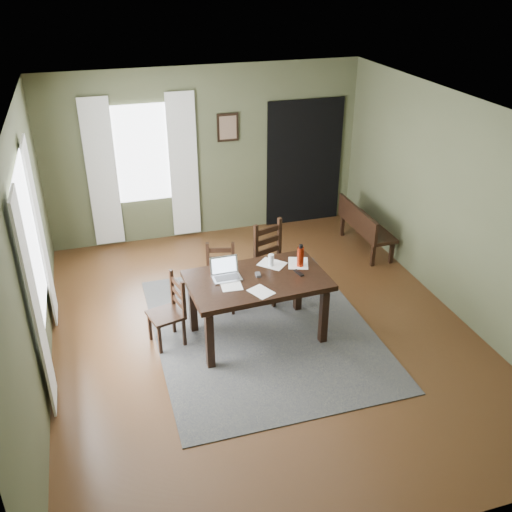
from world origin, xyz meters
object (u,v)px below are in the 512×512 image
object	(u,v)px
dining_table	(257,285)
water_bottle	(300,256)
chair_back_left	(221,278)
laptop	(225,272)
bench	(363,224)
chair_end	(169,312)
chair_back_right	(274,262)

from	to	relation	value
dining_table	water_bottle	size ratio (longest dim) A/B	5.81
chair_back_left	laptop	size ratio (longest dim) A/B	2.62
bench	dining_table	bearing A→B (deg)	127.73
chair_back_left	dining_table	bearing A→B (deg)	-56.38
dining_table	chair_end	size ratio (longest dim) A/B	1.91
bench	water_bottle	distance (m)	2.38
chair_end	chair_back_left	bearing A→B (deg)	113.24
chair_end	chair_back_right	world-z (taller)	chair_back_right
chair_end	chair_back_left	xyz separation A→B (m)	(0.76, 0.58, 0.00)
chair_end	bench	size ratio (longest dim) A/B	0.68
chair_back_right	laptop	bearing A→B (deg)	-159.22
dining_table	laptop	world-z (taller)	laptop
chair_back_right	water_bottle	distance (m)	0.84
chair_back_left	bench	world-z (taller)	chair_back_left
dining_table	chair_back_right	distance (m)	0.99
dining_table	chair_end	xyz separation A→B (m)	(-1.02, 0.18, -0.29)
chair_end	laptop	distance (m)	0.81
chair_back_left	chair_back_right	size ratio (longest dim) A/B	0.84
chair_end	bench	xyz separation A→B (m)	(3.27, 1.56, -0.00)
chair_end	chair_back_right	xyz separation A→B (m)	(1.51, 0.65, 0.08)
water_bottle	chair_back_right	bearing A→B (deg)	96.87
chair_back_left	bench	bearing A→B (deg)	36.16
dining_table	water_bottle	bearing A→B (deg)	9.38
dining_table	chair_back_left	bearing A→B (deg)	105.64
chair_back_left	laptop	world-z (taller)	laptop
chair_end	chair_back_left	world-z (taller)	chair_back_left
water_bottle	chair_back_left	bearing A→B (deg)	142.74
chair_back_left	water_bottle	bearing A→B (deg)	-22.40
dining_table	bench	bearing A→B (deg)	34.62
chair_end	laptop	xyz separation A→B (m)	(0.68, -0.04, 0.44)
bench	water_bottle	bearing A→B (deg)	133.94
chair_back_left	chair_back_right	distance (m)	0.76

